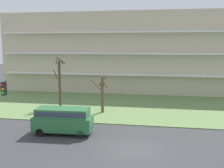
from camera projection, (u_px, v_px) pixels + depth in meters
ground at (134, 150)px, 20.19m from camera, size 160.00×160.00×0.00m
grass_lawn_strip at (143, 107)px, 33.84m from camera, size 80.00×16.00×0.08m
apartment_building at (148, 52)px, 47.30m from camera, size 48.35×14.54×13.06m
tree_far_left at (60, 82)px, 32.94m from camera, size 1.63×1.31×6.39m
tree_left at (102, 93)px, 30.56m from camera, size 1.88×1.78×4.28m
van_green_near_left at (63, 119)px, 23.50m from camera, size 5.28×2.21×2.36m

